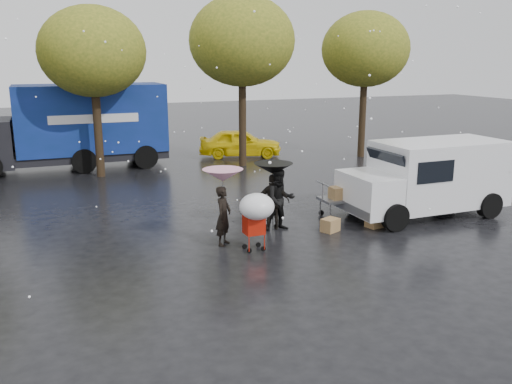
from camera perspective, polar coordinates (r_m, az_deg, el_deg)
name	(u,v)px	position (r m, az deg, el deg)	size (l,w,h in m)	color
ground	(288,243)	(13.82, 3.40, -5.36)	(90.00, 90.00, 0.00)	black
person_pink	(223,216)	(13.47, -3.45, -2.52)	(0.55, 0.36, 1.50)	black
person_middle	(280,200)	(14.61, 2.57, -0.81)	(0.82, 0.64, 1.69)	black
person_black	(273,202)	(14.69, 1.81, -1.05)	(0.90, 0.37, 1.53)	black
umbrella_pink	(223,175)	(13.22, -3.51, 1.77)	(1.00, 1.00, 1.93)	#4C4C4C
umbrella_black	(273,169)	(14.48, 1.84, 2.46)	(1.06, 1.06, 1.84)	#4C4C4C
vendor_cart	(348,192)	(16.13, 9.63, -0.02)	(1.52, 0.80, 1.27)	slate
shopping_cart	(256,210)	(12.83, 0.03, -1.88)	(0.84, 0.84, 1.46)	red
white_van	(429,177)	(16.73, 17.72, 1.54)	(4.91, 2.18, 2.20)	white
blue_truck	(71,127)	(24.01, -18.88, 6.48)	(8.30, 2.60, 3.50)	navy
box_ground_near	(375,220)	(15.36, 12.41, -2.88)	(0.46, 0.36, 0.41)	olive
box_ground_far	(330,225)	(14.77, 7.82, -3.47)	(0.46, 0.36, 0.36)	olive
yellow_taxi	(240,143)	(25.72, -1.68, 5.19)	(1.55, 3.85, 1.31)	yellow
tree_row	(172,46)	(22.38, -8.86, 14.95)	(21.60, 4.40, 7.12)	black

